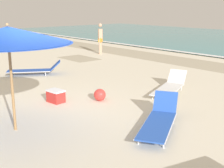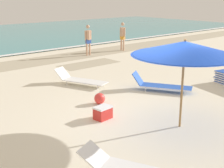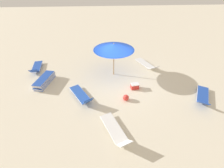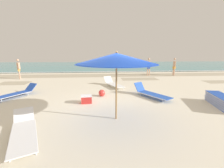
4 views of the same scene
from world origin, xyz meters
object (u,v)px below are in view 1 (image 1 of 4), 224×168
(sun_lounger_beside_umbrella, at_px, (35,70))
(cooler_box, at_px, (56,96))
(sun_lounger_under_umbrella, at_px, (170,86))
(sun_lounger_near_water_right, at_px, (159,120))
(beachgoer_strolling_adult, at_px, (100,37))
(beach_umbrella, at_px, (8,35))
(beach_ball, at_px, (100,95))

(sun_lounger_beside_umbrella, xyz_separation_m, cooler_box, (3.80, -1.29, -0.03))
(sun_lounger_under_umbrella, relative_size, sun_lounger_near_water_right, 1.02)
(sun_lounger_under_umbrella, xyz_separation_m, beachgoer_strolling_adult, (-8.02, 3.61, 0.78))
(beach_umbrella, height_order, sun_lounger_near_water_right, beach_umbrella)
(beach_ball, bearing_deg, beach_umbrella, -80.36)
(sun_lounger_beside_umbrella, xyz_separation_m, beach_ball, (4.53, -0.24, -0.03))
(beach_umbrella, distance_m, sun_lounger_near_water_right, 3.78)
(beach_umbrella, xyz_separation_m, beach_ball, (-0.48, 2.85, -1.95))
(beach_ball, distance_m, cooler_box, 1.28)
(beach_ball, bearing_deg, beachgoer_strolling_adult, 140.95)
(beach_umbrella, xyz_separation_m, beachgoer_strolling_adult, (-7.69, 8.69, -1.13))
(beach_umbrella, bearing_deg, sun_lounger_near_water_right, 49.59)
(sun_lounger_under_umbrella, height_order, beach_ball, sun_lounger_under_umbrella)
(sun_lounger_near_water_right, height_order, beach_ball, sun_lounger_near_water_right)
(sun_lounger_beside_umbrella, distance_m, sun_lounger_near_water_right, 7.15)
(beach_ball, xyz_separation_m, cooler_box, (-0.73, -1.05, 0.01))
(beach_umbrella, xyz_separation_m, cooler_box, (-1.22, 1.79, -1.94))
(sun_lounger_under_umbrella, relative_size, beachgoer_strolling_adult, 1.26)
(beachgoer_strolling_adult, distance_m, cooler_box, 9.49)
(sun_lounger_under_umbrella, height_order, cooler_box, sun_lounger_under_umbrella)
(sun_lounger_near_water_right, distance_m, beach_ball, 2.62)
(cooler_box, bearing_deg, sun_lounger_near_water_right, -174.85)
(sun_lounger_beside_umbrella, bearing_deg, sun_lounger_under_umbrella, 51.96)
(sun_lounger_under_umbrella, xyz_separation_m, sun_lounger_near_water_right, (1.78, -2.59, 0.00))
(beachgoer_strolling_adult, height_order, cooler_box, beachgoer_strolling_adult)
(beach_umbrella, distance_m, sun_lounger_beside_umbrella, 6.19)
(beachgoer_strolling_adult, xyz_separation_m, beach_ball, (7.20, -5.84, -0.82))
(beachgoer_strolling_adult, relative_size, beach_ball, 4.94)
(beach_umbrella, height_order, beachgoer_strolling_adult, beach_umbrella)
(beach_umbrella, xyz_separation_m, sun_lounger_beside_umbrella, (-5.01, 3.09, -1.91))
(beach_umbrella, bearing_deg, sun_lounger_beside_umbrella, 148.38)
(sun_lounger_under_umbrella, height_order, sun_lounger_near_water_right, sun_lounger_near_water_right)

